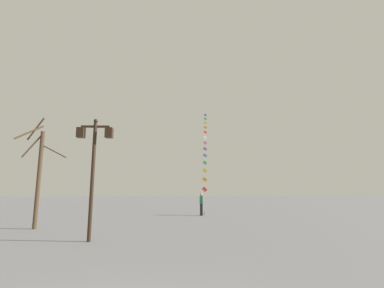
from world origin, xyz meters
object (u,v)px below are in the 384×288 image
Objects in this scene: twin_lantern_lamp_post at (94,155)px; kite_flyer at (201,203)px; bare_tree at (38,172)px; kite_train at (205,146)px.

twin_lantern_lamp_post is 2.73× the size of kite_flyer.
twin_lantern_lamp_post is 0.83× the size of bare_tree.
twin_lantern_lamp_post is 0.26× the size of kite_train.
twin_lantern_lamp_post is at bearing -105.98° from kite_train.
kite_train is (6.16, 21.53, 3.87)m from twin_lantern_lamp_post.
kite_flyer is (-1.21, -10.49, -6.22)m from kite_train.
twin_lantern_lamp_post reaches higher than kite_flyer.
bare_tree is at bearing -119.29° from kite_train.
kite_flyer is at bearing -96.57° from kite_train.
kite_train reaches higher than bare_tree.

